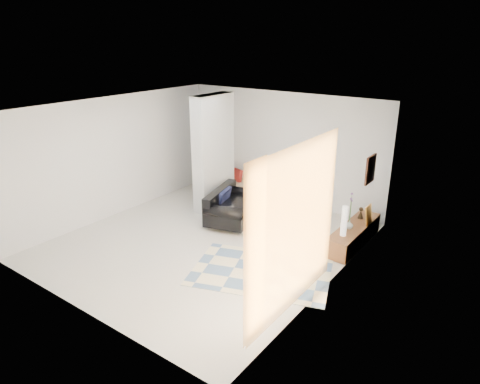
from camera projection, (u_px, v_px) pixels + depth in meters
The scene contains 17 objects.
floor at pixel (207, 241), 8.99m from camera, with size 6.00×6.00×0.00m, color silver.
ceiling at pixel (203, 107), 8.02m from camera, with size 6.00×6.00×0.00m, color white.
wall_back at pixel (282, 148), 10.79m from camera, with size 6.00×6.00×0.00m, color white.
wall_front at pixel (72, 231), 6.23m from camera, with size 6.00×6.00×0.00m, color white.
wall_left at pixel (116, 157), 10.02m from camera, with size 6.00×6.00×0.00m, color white.
wall_right at pixel (334, 209), 7.00m from camera, with size 6.00×6.00×0.00m, color white.
partition_column at pixel (213, 153), 10.33m from camera, with size 0.35×1.20×2.80m, color silver.
hallway_door at pixel (217, 151), 12.05m from camera, with size 0.85×0.06×2.04m, color silver.
curtain at pixel (296, 229), 6.15m from camera, with size 2.55×2.55×0.00m, color gold.
wall_art at pixel (370, 169), 8.22m from camera, with size 0.04×0.45×0.55m, color #3E1D11.
media_console at pixel (354, 234), 8.83m from camera, with size 0.45×1.88×0.80m.
loveseat at pixel (232, 207), 9.86m from camera, with size 1.27×1.73×0.76m.
daybed at pixel (226, 180), 11.53m from camera, with size 2.13×1.39×0.77m.
area_rug at pixel (261, 272), 7.82m from camera, with size 2.47×1.65×0.01m, color beige.
cylinder_lamp at pixel (344, 221), 8.25m from camera, with size 0.11×0.11×0.61m, color white.
bronze_figurine at pixel (361, 213), 9.09m from camera, with size 0.13×0.13×0.25m, color #2E2114, non-canonical shape.
vase at pixel (349, 225), 8.62m from camera, with size 0.17×0.17×0.17m, color silver.
Camera 1 is at (5.29, -6.15, 4.08)m, focal length 32.00 mm.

